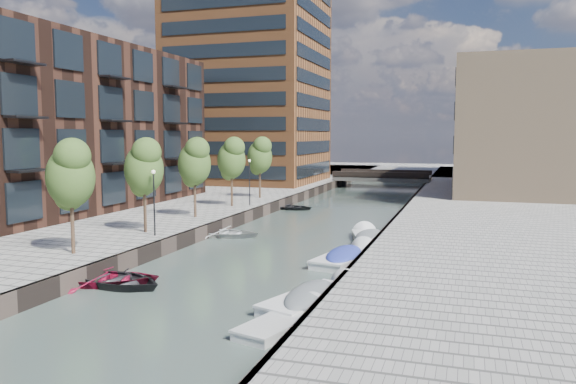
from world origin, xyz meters
The scene contains 26 objects.
water centered at (0.00, 40.00, 0.00)m, with size 300.00×300.00×0.00m, color #38473F.
quay_right centered at (16.00, 40.00, 0.50)m, with size 20.00×140.00×1.00m, color gray.
quay_wall_left centered at (-6.10, 40.00, 0.50)m, with size 0.25×140.00×1.00m, color #332823.
quay_wall_right centered at (6.10, 40.00, 0.50)m, with size 0.25×140.00×1.00m, color #332823.
far_closure centered at (0.00, 100.00, 0.50)m, with size 80.00×40.00×1.00m, color gray.
apartment_block centered at (-20.00, 30.00, 8.00)m, with size 8.00×38.00×14.00m, color black.
tower centered at (-17.00, 65.00, 16.00)m, with size 18.00×18.00×30.00m, color brown.
tan_block_near centered at (16.00, 62.00, 8.00)m, with size 12.00×25.00×14.00m, color #A18363.
tan_block_far centered at (16.00, 88.00, 9.00)m, with size 12.00×20.00×16.00m, color #A18363.
bridge centered at (0.00, 72.00, 1.39)m, with size 13.00×6.00×1.30m.
tree_2 centered at (-8.50, 18.00, 5.31)m, with size 2.50×2.50×5.95m.
tree_3 centered at (-8.50, 25.00, 5.31)m, with size 2.50×2.50×5.95m.
tree_4 centered at (-8.50, 32.00, 5.31)m, with size 2.50×2.50×5.95m.
tree_5 centered at (-8.50, 39.00, 5.31)m, with size 2.50×2.50×5.95m.
tree_6 centered at (-8.50, 46.00, 5.31)m, with size 2.50×2.50×5.95m.
lamp_1 centered at (-7.20, 24.00, 3.51)m, with size 0.24×0.24×4.12m.
lamp_2 centered at (-7.20, 40.00, 3.51)m, with size 0.24×0.24×4.12m.
sloop_1 centered at (-4.57, 16.31, 0.00)m, with size 3.55×4.97×1.03m, color #242325.
sloop_2 centered at (-5.19, 16.43, 0.00)m, with size 3.46×4.84×1.00m, color maroon.
sloop_3 centered at (-4.97, 30.07, 0.00)m, with size 3.32×4.65×0.96m, color beige.
sloop_4 centered at (-5.07, 45.66, 0.00)m, with size 3.05×4.27×0.88m, color black.
motorboat_1 centered at (5.27, 16.57, 0.23)m, with size 3.67×5.97×1.88m.
motorboat_2 centered at (4.99, 13.61, 0.09)m, with size 2.75×4.82×1.52m.
motorboat_3 centered at (4.87, 25.04, 0.23)m, with size 3.10×5.97×1.90m.
motorboat_4 centered at (4.97, 31.45, 0.22)m, with size 3.36×5.79×1.83m.
car centered at (10.44, 63.96, 1.61)m, with size 1.44×3.59×1.22m, color #B9BBBF.
Camera 1 is at (11.38, -6.43, 7.28)m, focal length 35.00 mm.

